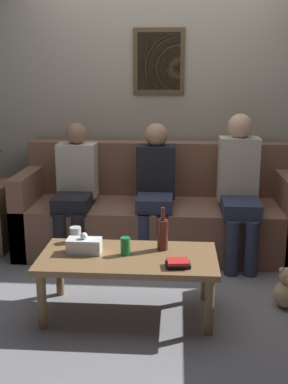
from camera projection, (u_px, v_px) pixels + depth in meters
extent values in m
plane|color=gray|center=(153.00, 270.00, 4.02)|extent=(16.00, 16.00, 0.00)
cube|color=#9E937F|center=(159.00, 104.00, 4.63)|extent=(9.00, 0.06, 2.60)
cube|color=#4C3823|center=(159.00, 61.00, 4.49)|extent=(0.48, 0.02, 0.60)
cube|color=#B7CCB2|center=(159.00, 61.00, 4.48)|extent=(0.40, 0.01, 0.52)
cube|color=brown|center=(156.00, 227.00, 4.41)|extent=(2.45, 0.86, 0.46)
cube|color=brown|center=(158.00, 168.00, 4.60)|extent=(2.45, 0.20, 0.50)
cube|color=brown|center=(31.00, 210.00, 4.45)|extent=(0.14, 0.86, 0.74)
cube|color=brown|center=(285.00, 215.00, 4.29)|extent=(0.14, 0.86, 0.74)
cube|color=olive|center=(128.00, 258.00, 3.22)|extent=(1.19, 0.59, 0.04)
cylinder|color=olive|center=(42.00, 301.00, 3.08)|extent=(0.06, 0.06, 0.38)
cylinder|color=olive|center=(209.00, 306.00, 3.01)|extent=(0.06, 0.06, 0.38)
cylinder|color=olive|center=(60.00, 271.00, 3.54)|extent=(0.06, 0.06, 0.38)
cylinder|color=olive|center=(205.00, 275.00, 3.47)|extent=(0.06, 0.06, 0.38)
cylinder|color=#562319|center=(163.00, 235.00, 3.30)|extent=(0.08, 0.08, 0.21)
cylinder|color=#562319|center=(163.00, 214.00, 3.26)|extent=(0.03, 0.03, 0.09)
cylinder|color=silver|center=(75.00, 235.00, 3.46)|extent=(0.08, 0.08, 0.11)
cube|color=black|center=(178.00, 265.00, 3.03)|extent=(0.17, 0.11, 0.03)
cube|color=red|center=(178.00, 262.00, 3.03)|extent=(0.15, 0.13, 0.02)
cylinder|color=#197A38|center=(125.00, 246.00, 3.22)|extent=(0.07, 0.07, 0.12)
cube|color=silver|center=(84.00, 246.00, 3.25)|extent=(0.23, 0.12, 0.10)
sphere|color=white|center=(84.00, 236.00, 3.24)|extent=(0.05, 0.05, 0.05)
cube|color=black|center=(73.00, 202.00, 4.18)|extent=(0.31, 0.43, 0.14)
cylinder|color=black|center=(60.00, 241.00, 4.05)|extent=(0.11, 0.11, 0.46)
cylinder|color=black|center=(78.00, 241.00, 4.04)|extent=(0.11, 0.11, 0.46)
cube|color=beige|center=(77.00, 170.00, 4.32)|extent=(0.34, 0.22, 0.48)
sphere|color=#8C664C|center=(76.00, 134.00, 4.24)|extent=(0.19, 0.19, 0.19)
cube|color=#2D334C|center=(155.00, 203.00, 4.16)|extent=(0.31, 0.42, 0.14)
cylinder|color=#2D334C|center=(144.00, 241.00, 4.03)|extent=(0.11, 0.11, 0.46)
cylinder|color=#2D334C|center=(162.00, 242.00, 4.02)|extent=(0.11, 0.11, 0.46)
cube|color=black|center=(156.00, 171.00, 4.30)|extent=(0.34, 0.22, 0.47)
sphere|color=tan|center=(156.00, 135.00, 4.22)|extent=(0.21, 0.21, 0.21)
cube|color=#2D334C|center=(240.00, 207.00, 4.03)|extent=(0.31, 0.47, 0.14)
cylinder|color=#2D334C|center=(232.00, 248.00, 3.87)|extent=(0.11, 0.11, 0.46)
cylinder|color=#2D334C|center=(251.00, 249.00, 3.86)|extent=(0.11, 0.11, 0.46)
cube|color=beige|center=(238.00, 169.00, 4.18)|extent=(0.34, 0.22, 0.55)
sphere|color=tan|center=(240.00, 126.00, 4.09)|extent=(0.21, 0.21, 0.21)
sphere|color=tan|center=(286.00, 294.00, 3.38)|extent=(0.19, 0.19, 0.19)
sphere|color=tan|center=(288.00, 276.00, 3.35)|extent=(0.12, 0.12, 0.12)
sphere|color=tan|center=(282.00, 270.00, 3.34)|extent=(0.04, 0.04, 0.04)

